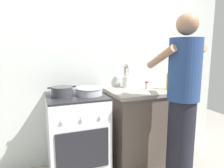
{
  "coord_description": "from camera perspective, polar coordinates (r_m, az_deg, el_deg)",
  "views": [
    {
      "loc": [
        -0.73,
        -1.94,
        1.37
      ],
      "look_at": [
        0.05,
        0.12,
        1.0
      ],
      "focal_mm": 32.56,
      "sensor_mm": 36.0,
      "label": 1
    }
  ],
  "objects": [
    {
      "name": "spice_bottle",
      "position": [
        2.49,
        9.74,
        -0.4
      ],
      "size": [
        0.04,
        0.04,
        0.09
      ],
      "color": "silver",
      "rests_on": "countertop"
    },
    {
      "name": "person",
      "position": [
        2.07,
        19.12,
        -5.3
      ],
      "size": [
        0.41,
        0.5,
        1.7
      ],
      "color": "black",
      "rests_on": "ground"
    },
    {
      "name": "pot",
      "position": [
        2.13,
        -13.84,
        -2.09
      ],
      "size": [
        0.28,
        0.22,
        0.1
      ],
      "color": "#38383D",
      "rests_on": "stove_range"
    },
    {
      "name": "utensil_crock",
      "position": [
        2.56,
        4.08,
        1.2
      ],
      "size": [
        0.1,
        0.1,
        0.3
      ],
      "color": "silver",
      "rests_on": "countertop"
    },
    {
      "name": "oil_bottle",
      "position": [
        2.53,
        15.72,
        0.86
      ],
      "size": [
        0.06,
        0.06,
        0.25
      ],
      "color": "gold",
      "rests_on": "countertop"
    },
    {
      "name": "mixing_bowl",
      "position": [
        2.16,
        -6.37,
        -1.9
      ],
      "size": [
        0.29,
        0.29,
        0.08
      ],
      "color": "#B7B7BC",
      "rests_on": "stove_range"
    },
    {
      "name": "stove_range",
      "position": [
        2.31,
        -9.84,
        -14.05
      ],
      "size": [
        0.6,
        0.62,
        0.9
      ],
      "color": "silver",
      "rests_on": "ground"
    },
    {
      "name": "back_wall",
      "position": [
        2.62,
        0.11,
        6.91
      ],
      "size": [
        3.2,
        0.1,
        2.5
      ],
      "color": "silver",
      "rests_on": "ground"
    },
    {
      "name": "countertop",
      "position": [
        2.62,
        10.23,
        -11.14
      ],
      "size": [
        1.0,
        0.6,
        0.9
      ],
      "color": "brown",
      "rests_on": "ground"
    }
  ]
}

